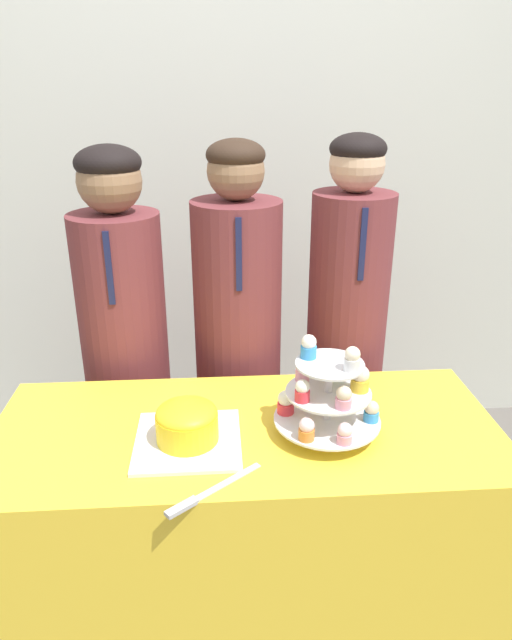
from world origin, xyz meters
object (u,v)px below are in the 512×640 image
cake_knife (199,497)px  student_2 (344,359)px  cupcake_stand (329,393)px  student_0 (128,369)px  round_cake (187,425)px  student_1 (238,366)px

cake_knife → student_2: student_2 is taller
cupcake_stand → student_0: (-0.58, 0.52, -0.18)m
round_cake → cake_knife: bearing=-81.1°
cake_knife → student_1: 0.77m
round_cake → cupcake_stand: bearing=4.1°
cake_knife → student_0: bearing=71.2°
cake_knife → student_1: bearing=43.7°
cake_knife → student_0: 0.80m
student_0 → round_cake: bearing=-67.4°
round_cake → student_1: bearing=75.1°
cupcake_stand → student_1: 0.59m
cupcake_stand → student_1: student_1 is taller
cake_knife → cupcake_stand: size_ratio=0.79×
cake_knife → cupcake_stand: 0.41m
round_cake → cupcake_stand: cupcake_stand is taller
cupcake_stand → round_cake: bearing=-175.9°
cupcake_stand → student_2: bearing=72.7°
round_cake → cupcake_stand: 0.36m
student_2 → cupcake_stand: bearing=-107.3°
round_cake → student_0: (-0.23, 0.55, -0.12)m
cupcake_stand → student_0: student_0 is taller
round_cake → student_1: (0.15, 0.55, -0.12)m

